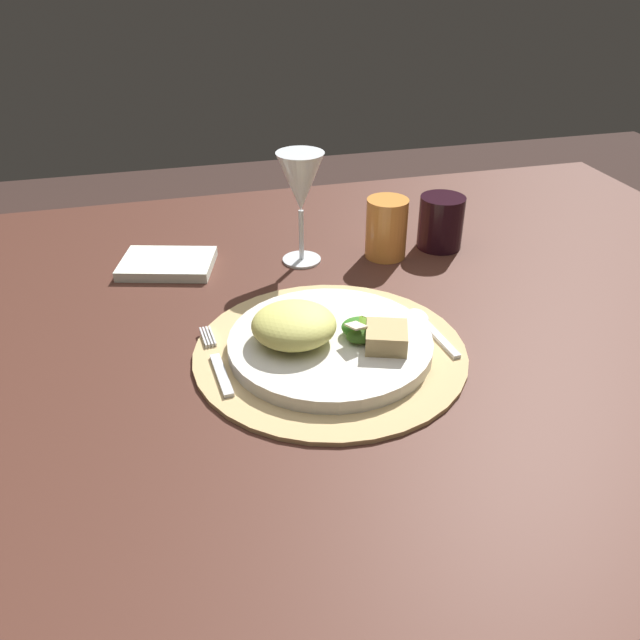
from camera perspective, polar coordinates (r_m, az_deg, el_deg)
The scene contains 13 objects.
ground_plane at distance 1.41m, azimuth 0.71°, elevation -25.88°, with size 6.00×6.00×0.00m, color #35241F.
dining_table at distance 0.96m, azimuth 0.95°, elevation -5.90°, with size 1.49×1.03×0.73m.
placemat at distance 0.81m, azimuth 0.90°, elevation -2.81°, with size 0.34×0.34×0.01m, color tan.
dinner_plate at distance 0.80m, azimuth 0.91°, elevation -2.11°, with size 0.26×0.26×0.02m, color silver.
pasta_serving at distance 0.78m, azimuth -2.33°, elevation -0.43°, with size 0.10×0.10×0.04m, color #D3D066.
salad_greens at distance 0.80m, azimuth 4.11°, elevation -0.84°, with size 0.08×0.06×0.03m.
bread_piece at distance 0.78m, azimuth 5.93°, elevation -1.54°, with size 0.05×0.05×0.03m, color tan.
fork at distance 0.79m, azimuth -9.12°, elevation -3.78°, with size 0.02×0.15×0.00m.
spoon at distance 0.87m, azimuth 9.38°, elevation -0.32°, with size 0.03×0.12×0.01m.
napkin at distance 1.04m, azimuth -13.41°, elevation 4.89°, with size 0.14×0.10×0.02m, color white.
wine_glass at distance 0.99m, azimuth -1.76°, elevation 11.88°, with size 0.07×0.07×0.18m.
amber_tumbler at distance 1.04m, azimuth 5.93°, elevation 8.12°, with size 0.07×0.07×0.10m, color orange.
dark_tumbler at distance 1.09m, azimuth 10.69°, elevation 8.54°, with size 0.07×0.07×0.09m, color black.
Camera 1 is at (-0.21, -0.73, 1.19)m, focal length 35.98 mm.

